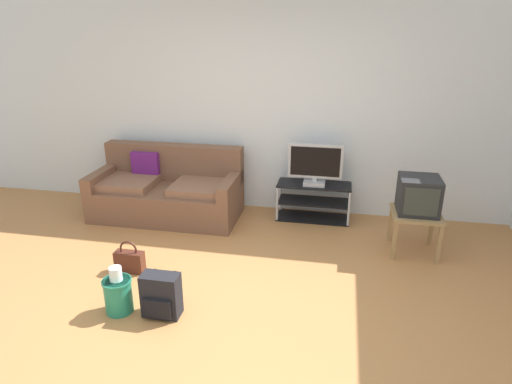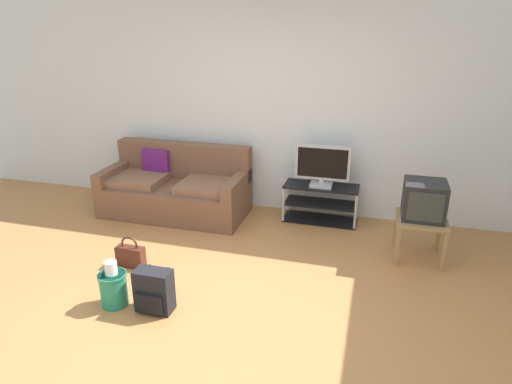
{
  "view_description": "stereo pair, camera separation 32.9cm",
  "coord_description": "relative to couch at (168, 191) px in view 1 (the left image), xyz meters",
  "views": [
    {
      "loc": [
        0.91,
        -3.01,
        2.3
      ],
      "look_at": [
        0.13,
        1.0,
        0.75
      ],
      "focal_mm": 31.06,
      "sensor_mm": 36.0,
      "label": 1
    },
    {
      "loc": [
        1.23,
        -2.93,
        2.3
      ],
      "look_at": [
        0.13,
        1.0,
        0.75
      ],
      "focal_mm": 31.06,
      "sensor_mm": 36.0,
      "label": 2
    }
  ],
  "objects": [
    {
      "name": "side_table",
      "position": [
        2.94,
        -0.44,
        0.06
      ],
      "size": [
        0.5,
        0.5,
        0.45
      ],
      "color": "#9E7A4C",
      "rests_on": "ground_plane"
    },
    {
      "name": "crt_tv",
      "position": [
        2.94,
        -0.43,
        0.33
      ],
      "size": [
        0.41,
        0.4,
        0.38
      ],
      "color": "#232326",
      "rests_on": "side_table"
    },
    {
      "name": "cleaning_bucket",
      "position": [
        0.35,
        -2.03,
        -0.14
      ],
      "size": [
        0.25,
        0.25,
        0.42
      ],
      "color": "#238466",
      "rests_on": "ground_plane"
    },
    {
      "name": "ground_plane",
      "position": [
        1.2,
        -1.92,
        -0.33
      ],
      "size": [
        9.0,
        9.8,
        0.02
      ],
      "primitive_type": "cube",
      "color": "#B27542"
    },
    {
      "name": "handbag",
      "position": [
        0.15,
        -1.41,
        -0.2
      ],
      "size": [
        0.29,
        0.11,
        0.33
      ],
      "rotation": [
        0.0,
        0.0,
        -0.3
      ],
      "color": "#4C2319",
      "rests_on": "ground_plane"
    },
    {
      "name": "flat_tv",
      "position": [
        1.83,
        0.2,
        0.39
      ],
      "size": [
        0.65,
        0.22,
        0.51
      ],
      "color": "#B2B2B7",
      "rests_on": "tv_stand"
    },
    {
      "name": "tv_stand",
      "position": [
        1.83,
        0.22,
        -0.09
      ],
      "size": [
        0.9,
        0.36,
        0.46
      ],
      "color": "black",
      "rests_on": "ground_plane"
    },
    {
      "name": "wall_back",
      "position": [
        1.2,
        0.53,
        1.03
      ],
      "size": [
        9.0,
        0.1,
        2.7
      ],
      "primitive_type": "cube",
      "color": "silver",
      "rests_on": "ground_plane"
    },
    {
      "name": "couch",
      "position": [
        0.0,
        0.0,
        0.0
      ],
      "size": [
        1.82,
        0.86,
        0.86
      ],
      "color": "brown",
      "rests_on": "ground_plane"
    },
    {
      "name": "backpack",
      "position": [
        0.73,
        -2.01,
        -0.13
      ],
      "size": [
        0.31,
        0.24,
        0.38
      ],
      "rotation": [
        0.0,
        0.0,
        0.01
      ],
      "color": "black",
      "rests_on": "ground_plane"
    }
  ]
}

